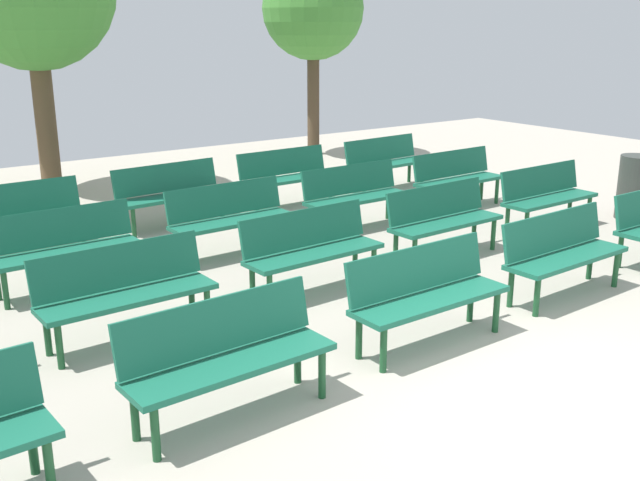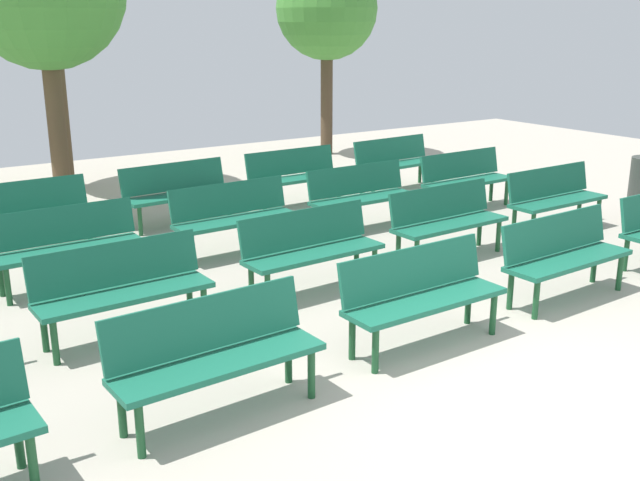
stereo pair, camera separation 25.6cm
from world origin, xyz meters
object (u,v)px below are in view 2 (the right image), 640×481
(bench_r0_c3, at_px, (564,252))
(bench_r1_c1, at_px, (122,285))
(bench_r1_c3, at_px, (446,217))
(tree_3, at_px, (327,10))
(bench_r1_c4, at_px, (555,195))
(bench_r2_c2, at_px, (234,214))
(bench_r0_c1, at_px, (215,350))
(bench_r3_c2, at_px, (178,190))
(bench_r1_c2, at_px, (311,246))
(bench_r2_c4, at_px, (465,176))
(bench_r3_c4, at_px, (395,160))
(bench_r2_c1, at_px, (67,242))
(bench_r2_c3, at_px, (361,193))
(bench_r3_c1, at_px, (27,211))
(bench_r0_c2, at_px, (421,291))
(bench_r3_c3, at_px, (295,173))

(bench_r0_c3, bearing_deg, bench_r1_c1, 157.44)
(bench_r1_c3, height_order, tree_3, tree_3)
(bench_r1_c4, height_order, bench_r2_c2, same)
(bench_r0_c1, xyz_separation_m, bench_r3_c2, (1.92, 5.17, 0.00))
(tree_3, bearing_deg, bench_r1_c2, -125.28)
(bench_r1_c2, distance_m, tree_3, 9.00)
(bench_r2_c4, relative_size, bench_r3_c4, 0.99)
(bench_r2_c1, height_order, tree_3, tree_3)
(bench_r0_c1, bearing_deg, bench_r0_c3, -0.04)
(bench_r1_c3, height_order, bench_r2_c1, same)
(bench_r2_c3, height_order, bench_r3_c4, same)
(bench_r1_c3, bearing_deg, bench_r0_c1, -156.85)
(bench_r1_c4, relative_size, bench_r3_c1, 1.00)
(bench_r1_c3, xyz_separation_m, bench_r2_c2, (-2.10, 1.60, 0.00))
(bench_r0_c2, relative_size, bench_r1_c3, 1.00)
(bench_r2_c3, xyz_separation_m, bench_r3_c1, (-4.15, 1.51, 0.00))
(bench_r1_c3, distance_m, bench_r3_c1, 5.28)
(bench_r0_c2, relative_size, bench_r3_c3, 1.00)
(bench_r2_c1, xyz_separation_m, bench_r2_c4, (6.14, 0.17, 0.00))
(bench_r0_c2, relative_size, bench_r1_c4, 1.00)
(bench_r0_c2, bearing_deg, bench_r3_c4, 51.93)
(bench_r3_c3, distance_m, tree_3, 5.38)
(bench_r2_c2, distance_m, bench_r3_c1, 2.64)
(bench_r0_c3, height_order, bench_r2_c2, same)
(bench_r1_c2, height_order, bench_r2_c1, same)
(bench_r1_c4, xyz_separation_m, bench_r3_c1, (-6.30, 3.11, 0.00))
(bench_r2_c2, xyz_separation_m, bench_r3_c1, (-2.13, 1.57, 0.00))
(bench_r3_c2, bearing_deg, bench_r3_c3, -1.61)
(bench_r1_c1, relative_size, bench_r3_c4, 0.99)
(bench_r0_c1, height_order, bench_r2_c3, same)
(bench_r1_c1, relative_size, bench_r2_c4, 1.00)
(bench_r3_c3, height_order, bench_r3_c4, same)
(bench_r3_c3, bearing_deg, bench_r2_c1, -156.89)
(bench_r1_c1, distance_m, bench_r2_c3, 4.46)
(bench_r0_c3, xyz_separation_m, bench_r2_c4, (1.92, 3.41, 0.00))
(bench_r0_c1, xyz_separation_m, bench_r1_c1, (-0.09, 1.73, 0.00))
(bench_r2_c3, xyz_separation_m, tree_3, (3.02, 5.31, 2.54))
(bench_r0_c3, xyz_separation_m, bench_r2_c3, (-0.11, 3.39, 0.00))
(bench_r1_c1, height_order, bench_r1_c2, same)
(bench_r0_c3, distance_m, bench_r3_c2, 5.45)
(bench_r1_c4, relative_size, bench_r3_c3, 1.00)
(bench_r2_c3, xyz_separation_m, bench_r2_c4, (2.04, 0.02, 0.00))
(bench_r1_c3, height_order, bench_r2_c2, same)
(bench_r2_c3, bearing_deg, tree_3, 59.87)
(bench_r2_c1, bearing_deg, bench_r1_c4, -14.11)
(bench_r0_c3, height_order, bench_r2_c3, same)
(bench_r2_c2, bearing_deg, bench_r3_c4, 22.08)
(bench_r2_c3, bearing_deg, bench_r2_c1, -178.34)
(bench_r2_c3, bearing_deg, bench_r0_c3, -88.55)
(bench_r1_c3, xyz_separation_m, bench_r3_c2, (-2.13, 3.27, 0.00))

